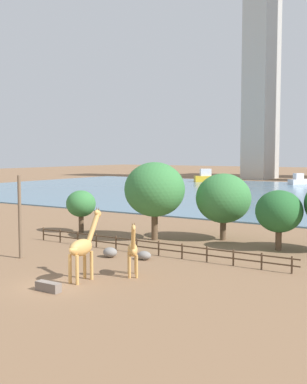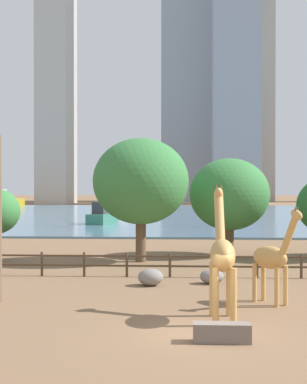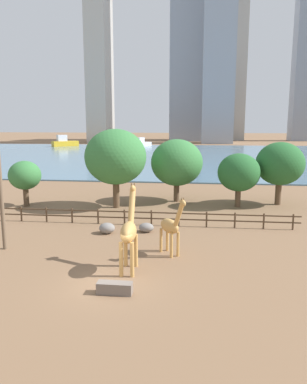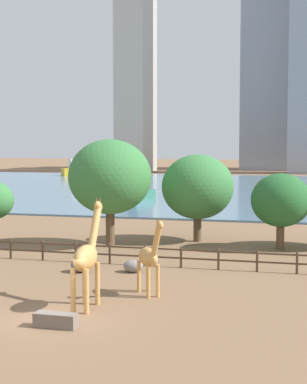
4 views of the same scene
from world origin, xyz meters
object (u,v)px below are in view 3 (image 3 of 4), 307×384
Objects in this scene: boulder_near_fence at (146,227)px; tree_left_large at (25,176)px; tree_right_tall at (280,164)px; boat_barge at (116,161)px; boulder_by_pole at (107,228)px; feeding_trough at (115,288)px; tree_center_broad at (239,173)px; tree_right_small at (177,163)px; boat_ferry at (142,143)px; giraffe_companion at (129,231)px; tree_left_small at (116,157)px; giraffe_tall at (171,226)px; boat_tug at (65,142)px; utility_pole at (1,199)px.

tree_left_large is at bearing 150.52° from boulder_near_fence.
tree_right_tall is 39.43m from boat_barge.
boat_barge is at bearing 101.54° from boulder_by_pole.
tree_left_large is (-13.50, 18.63, 2.89)m from feeding_trough.
tree_center_broad is (21.72, 2.26, 0.36)m from tree_left_large.
boat_ferry is at bearing 100.95° from tree_right_small.
tree_left_small is (-4.29, 16.01, 2.78)m from giraffe_companion.
boat_barge is (-24.26, 30.91, -3.20)m from tree_right_tall.
giraffe_tall is 0.75× the size of tree_center_broad.
tree_left_small reaches higher than boat_ferry.
boulder_by_pole is at bearing 21.99° from giraffe_companion.
tree_left_large is at bearing -164.52° from tree_right_small.
giraffe_tall is at bearing -153.43° from boat_barge.
giraffe_tall is 19.52m from tree_right_tall.
boulder_by_pole is at bearing -110.36° from tree_right_small.
boat_barge is at bearing 128.13° from tree_right_tall.
boulder_near_fence is 0.18× the size of boat_barge.
tree_right_tall reaches higher than giraffe_tall.
tree_center_broad is at bearing 50.87° from boulder_near_fence.
tree_center_broad is 4.68m from tree_right_tall.
giraffe_tall is at bearing -87.94° from tree_right_small.
boat_tug is (-26.87, -2.94, 0.28)m from boat_ferry.
boat_barge is at bearing 11.67° from giraffe_companion.
tree_right_small is 33.57m from boat_barge.
giraffe_tall is 6.67m from feeding_trough.
feeding_trough is 23.28m from tree_right_small.
boulder_by_pole is at bearing -136.72° from boat_ferry.
tree_center_broad reaches higher than boulder_by_pole.
boulder_by_pole is 0.69× the size of feeding_trough.
boat_tug is (-50.62, 88.62, -2.03)m from tree_center_broad.
boat_barge is (-8.83, 43.23, 0.70)m from boulder_by_pole.
utility_pole is 1.49× the size of tree_left_large.
utility_pole is at bearing -150.58° from boulder_near_fence.
tree_right_tall reaches higher than boulder_near_fence.
tree_left_small is (-6.52, 13.16, 3.22)m from giraffe_tall.
tree_left_large is 21.84m from tree_center_broad.
utility_pole is 106.88m from boat_ferry.
feeding_trough is 0.23× the size of tree_left_small.
feeding_trough is 23.19m from tree_left_large.
tree_left_small reaches higher than tree_right_tall.
tree_right_tall reaches higher than giraffe_companion.
giraffe_companion is 16.80m from tree_left_small.
boat_ferry is at bearing 97.05° from boulder_by_pole.
utility_pole is at bearing -140.26° from boat_ferry.
boulder_by_pole is 44.13m from boat_barge.
giraffe_companion is at bearing -156.70° from boat_barge.
tree_center_broad is at bearing 5.95° from tree_left_large.
boat_tug is at bearing 107.64° from tree_left_large.
tree_left_small is 1.24× the size of boat_barge.
tree_right_tall is (12.35, 19.36, 1.94)m from giraffe_companion.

